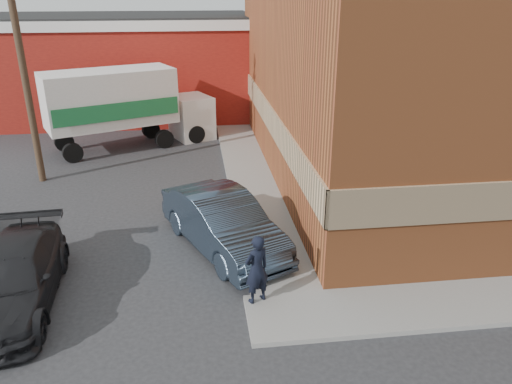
{
  "coord_description": "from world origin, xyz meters",
  "views": [
    {
      "loc": [
        -1.48,
        -10.19,
        7.1
      ],
      "look_at": [
        0.19,
        2.95,
        1.6
      ],
      "focal_mm": 35.0,
      "sensor_mm": 36.0,
      "label": 1
    }
  ],
  "objects_px": {
    "sedan": "(223,223)",
    "suv_b": "(12,279)",
    "brick_building": "(445,51)",
    "warehouse": "(113,65)",
    "utility_pole": "(21,57)",
    "box_truck": "(126,103)",
    "man": "(257,269)"
  },
  "relations": [
    {
      "from": "man",
      "to": "box_truck",
      "type": "height_order",
      "value": "box_truck"
    },
    {
      "from": "utility_pole",
      "to": "suv_b",
      "type": "distance_m",
      "value": 9.54
    },
    {
      "from": "brick_building",
      "to": "box_truck",
      "type": "height_order",
      "value": "brick_building"
    },
    {
      "from": "box_truck",
      "to": "utility_pole",
      "type": "bearing_deg",
      "value": -149.21
    },
    {
      "from": "brick_building",
      "to": "warehouse",
      "type": "bearing_deg",
      "value": 142.8
    },
    {
      "from": "warehouse",
      "to": "box_truck",
      "type": "distance_m",
      "value": 7.13
    },
    {
      "from": "brick_building",
      "to": "man",
      "type": "xyz_separation_m",
      "value": [
        -8.7,
        -9.25,
        -3.7
      ]
    },
    {
      "from": "box_truck",
      "to": "sedan",
      "type": "bearing_deg",
      "value": -93.37
    },
    {
      "from": "brick_building",
      "to": "box_truck",
      "type": "distance_m",
      "value": 13.89
    },
    {
      "from": "brick_building",
      "to": "suv_b",
      "type": "relative_size",
      "value": 3.73
    },
    {
      "from": "utility_pole",
      "to": "sedan",
      "type": "relative_size",
      "value": 1.79
    },
    {
      "from": "brick_building",
      "to": "warehouse",
      "type": "xyz_separation_m",
      "value": [
        -14.5,
        11.0,
        -1.87
      ]
    },
    {
      "from": "man",
      "to": "box_truck",
      "type": "distance_m",
      "value": 14.04
    },
    {
      "from": "sedan",
      "to": "suv_b",
      "type": "distance_m",
      "value": 5.54
    },
    {
      "from": "warehouse",
      "to": "suv_b",
      "type": "relative_size",
      "value": 3.33
    },
    {
      "from": "man",
      "to": "warehouse",
      "type": "bearing_deg",
      "value": -100.51
    },
    {
      "from": "warehouse",
      "to": "sedan",
      "type": "distance_m",
      "value": 18.24
    },
    {
      "from": "suv_b",
      "to": "man",
      "type": "bearing_deg",
      "value": -10.89
    },
    {
      "from": "utility_pole",
      "to": "suv_b",
      "type": "relative_size",
      "value": 1.84
    },
    {
      "from": "warehouse",
      "to": "box_truck",
      "type": "bearing_deg",
      "value": -78.1
    },
    {
      "from": "suv_b",
      "to": "utility_pole",
      "type": "bearing_deg",
      "value": 97.16
    },
    {
      "from": "sedan",
      "to": "box_truck",
      "type": "bearing_deg",
      "value": 85.24
    },
    {
      "from": "sedan",
      "to": "suv_b",
      "type": "relative_size",
      "value": 1.03
    },
    {
      "from": "sedan",
      "to": "suv_b",
      "type": "height_order",
      "value": "sedan"
    },
    {
      "from": "utility_pole",
      "to": "sedan",
      "type": "bearing_deg",
      "value": -43.56
    },
    {
      "from": "brick_building",
      "to": "sedan",
      "type": "relative_size",
      "value": 3.63
    },
    {
      "from": "man",
      "to": "suv_b",
      "type": "xyz_separation_m",
      "value": [
        -5.71,
        0.75,
        -0.28
      ]
    },
    {
      "from": "brick_building",
      "to": "man",
      "type": "relative_size",
      "value": 10.54
    },
    {
      "from": "suv_b",
      "to": "box_truck",
      "type": "relative_size",
      "value": 0.64
    },
    {
      "from": "sedan",
      "to": "man",
      "type": "bearing_deg",
      "value": -102.7
    },
    {
      "from": "man",
      "to": "sedan",
      "type": "distance_m",
      "value": 2.95
    },
    {
      "from": "man",
      "to": "box_truck",
      "type": "xyz_separation_m",
      "value": [
        -4.34,
        13.31,
        1.11
      ]
    }
  ]
}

